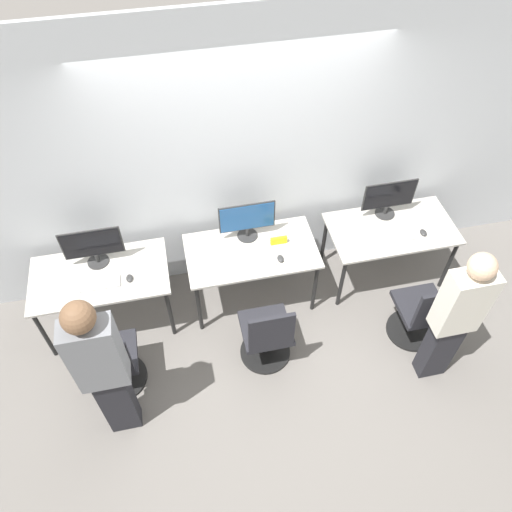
% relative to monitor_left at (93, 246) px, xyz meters
% --- Properties ---
extents(ground_plane, '(20.00, 20.00, 0.00)m').
position_rel_monitor_left_xyz_m(ground_plane, '(1.42, -0.50, -0.94)').
color(ground_plane, slate).
extents(wall_back, '(12.00, 0.05, 2.80)m').
position_rel_monitor_left_xyz_m(wall_back, '(1.42, 0.31, 0.46)').
color(wall_back, silver).
rests_on(wall_back, ground_plane).
extents(desk_left, '(1.24, 0.68, 0.72)m').
position_rel_monitor_left_xyz_m(desk_left, '(-0.00, -0.16, -0.29)').
color(desk_left, '#BCB7AD').
rests_on(desk_left, ground_plane).
extents(monitor_left, '(0.54, 0.20, 0.41)m').
position_rel_monitor_left_xyz_m(monitor_left, '(0.00, 0.00, 0.00)').
color(monitor_left, '#2D2D2D').
rests_on(monitor_left, desk_left).
extents(keyboard_left, '(0.38, 0.13, 0.02)m').
position_rel_monitor_left_xyz_m(keyboard_left, '(-0.00, -0.27, -0.21)').
color(keyboard_left, silver).
rests_on(keyboard_left, desk_left).
extents(mouse_left, '(0.06, 0.09, 0.03)m').
position_rel_monitor_left_xyz_m(mouse_left, '(0.27, -0.27, -0.20)').
color(mouse_left, '#333333').
rests_on(mouse_left, desk_left).
extents(office_chair_left, '(0.48, 0.48, 0.89)m').
position_rel_monitor_left_xyz_m(office_chair_left, '(0.04, -0.90, -0.57)').
color(office_chair_left, black).
rests_on(office_chair_left, ground_plane).
extents(person_left, '(0.36, 0.23, 1.73)m').
position_rel_monitor_left_xyz_m(person_left, '(0.08, -1.27, 0.02)').
color(person_left, '#232328').
rests_on(person_left, ground_plane).
extents(desk_center, '(1.24, 0.68, 0.72)m').
position_rel_monitor_left_xyz_m(desk_center, '(1.42, -0.16, -0.29)').
color(desk_center, '#BCB7AD').
rests_on(desk_center, ground_plane).
extents(monitor_center, '(0.54, 0.20, 0.41)m').
position_rel_monitor_left_xyz_m(monitor_center, '(1.42, 0.04, 0.00)').
color(monitor_center, '#2D2D2D').
rests_on(monitor_center, desk_center).
extents(keyboard_center, '(0.38, 0.13, 0.02)m').
position_rel_monitor_left_xyz_m(keyboard_center, '(1.42, -0.32, -0.21)').
color(keyboard_center, silver).
rests_on(keyboard_center, desk_center).
extents(mouse_center, '(0.06, 0.09, 0.03)m').
position_rel_monitor_left_xyz_m(mouse_center, '(1.66, -0.33, -0.20)').
color(mouse_center, '#333333').
rests_on(mouse_center, desk_center).
extents(office_chair_center, '(0.48, 0.48, 0.89)m').
position_rel_monitor_left_xyz_m(office_chair_center, '(1.40, -0.91, -0.57)').
color(office_chair_center, black).
rests_on(office_chair_center, ground_plane).
extents(desk_right, '(1.24, 0.68, 0.72)m').
position_rel_monitor_left_xyz_m(desk_right, '(2.84, -0.16, -0.29)').
color(desk_right, '#BCB7AD').
rests_on(desk_right, ground_plane).
extents(monitor_right, '(0.54, 0.20, 0.41)m').
position_rel_monitor_left_xyz_m(monitor_right, '(2.84, 0.05, 0.00)').
color(monitor_right, '#2D2D2D').
rests_on(monitor_right, desk_right).
extents(keyboard_right, '(0.38, 0.13, 0.02)m').
position_rel_monitor_left_xyz_m(keyboard_right, '(2.84, -0.29, -0.21)').
color(keyboard_right, silver).
rests_on(keyboard_right, desk_right).
extents(mouse_right, '(0.06, 0.09, 0.03)m').
position_rel_monitor_left_xyz_m(mouse_right, '(3.10, -0.30, -0.20)').
color(mouse_right, '#333333').
rests_on(mouse_right, desk_right).
extents(office_chair_right, '(0.48, 0.48, 0.89)m').
position_rel_monitor_left_xyz_m(office_chair_right, '(2.87, -0.98, -0.57)').
color(office_chair_right, black).
rests_on(office_chair_right, ground_plane).
extents(person_right, '(0.36, 0.21, 1.62)m').
position_rel_monitor_left_xyz_m(person_right, '(2.87, -1.34, -0.06)').
color(person_right, '#232328').
rests_on(person_right, ground_plane).
extents(placard_center, '(0.16, 0.03, 0.08)m').
position_rel_monitor_left_xyz_m(placard_center, '(1.69, -0.12, -0.18)').
color(placard_center, yellow).
rests_on(placard_center, desk_center).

